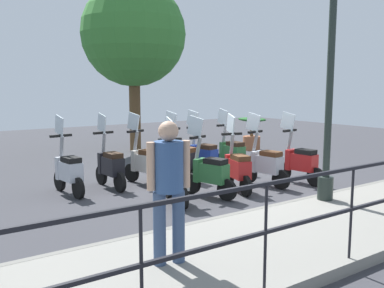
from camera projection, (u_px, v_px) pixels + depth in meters
The scene contains 17 objects.
ground_plane at pixel (217, 185), 9.10m from camera, with size 28.00×28.00×0.00m, color #38383D.
promenade_walkway at pixel (343, 220), 6.52m from camera, with size 2.20×20.00×0.15m.
lamp_post_near at pixel (330, 91), 7.15m from camera, with size 0.26×0.90×4.23m.
pedestrian_distant at pixel (169, 181), 4.64m from camera, with size 0.39×0.48×1.59m.
tree_distant at pixel (134, 35), 13.46m from camera, with size 3.30×3.30×5.36m.
potted_palm at pixel (252, 136), 13.93m from camera, with size 1.06×0.66×1.05m.
scooter_near_0 at pixel (300, 161), 9.19m from camera, with size 1.23×0.45×1.54m.
scooter_near_1 at pixel (265, 164), 8.95m from camera, with size 1.23×0.47×1.54m.
scooter_near_2 at pixel (237, 168), 8.50m from camera, with size 1.21×0.53×1.54m.
scooter_near_3 at pixel (209, 172), 8.06m from camera, with size 1.20×0.55×1.54m.
scooter_near_4 at pixel (175, 177), 7.64m from camera, with size 1.22×0.51×1.54m.
scooter_far_0 at pixel (231, 152), 10.40m from camera, with size 1.23×0.44×1.54m.
scooter_far_1 at pixel (203, 156), 9.93m from camera, with size 1.22×0.48×1.54m.
scooter_far_2 at pixel (182, 159), 9.52m from camera, with size 1.21×0.51×1.54m.
scooter_far_3 at pixel (145, 162), 9.09m from camera, with size 1.21×0.52×1.54m.
scooter_far_4 at pixel (110, 165), 8.77m from camera, with size 1.23×0.44×1.54m.
scooter_far_5 at pixel (68, 170), 8.25m from camera, with size 1.23×0.44×1.54m.
Camera 1 is at (-7.04, 5.47, 2.13)m, focal length 40.00 mm.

